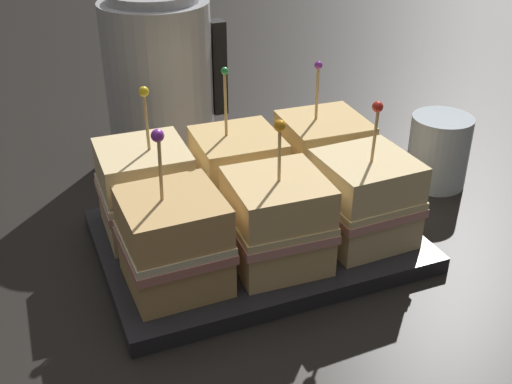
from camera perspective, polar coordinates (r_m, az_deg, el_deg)
ground_plane at (r=0.72m, az=-0.00°, el=-4.87°), size 6.00×6.00×0.00m
serving_platter at (r=0.72m, az=-0.00°, el=-4.28°), size 0.34×0.25×0.02m
sandwich_front_left at (r=0.62m, az=-7.33°, el=-4.38°), size 0.10×0.10×0.17m
sandwich_front_center at (r=0.65m, az=2.01°, el=-2.56°), size 0.10×0.10×0.16m
sandwich_front_right at (r=0.69m, az=9.63°, el=-0.59°), size 0.10×0.10×0.16m
sandwich_back_left at (r=0.71m, az=-9.81°, el=0.18°), size 0.10×0.10×0.17m
sandwich_back_center at (r=0.73m, az=-1.82°, el=1.60°), size 0.10×0.10×0.17m
sandwich_back_right at (r=0.77m, az=5.95°, el=3.02°), size 0.10×0.10×0.17m
kettle_steel at (r=0.89m, az=-8.53°, el=9.83°), size 0.17×0.15×0.25m
drinking_glass at (r=0.86m, az=15.91°, el=3.53°), size 0.08×0.08×0.09m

